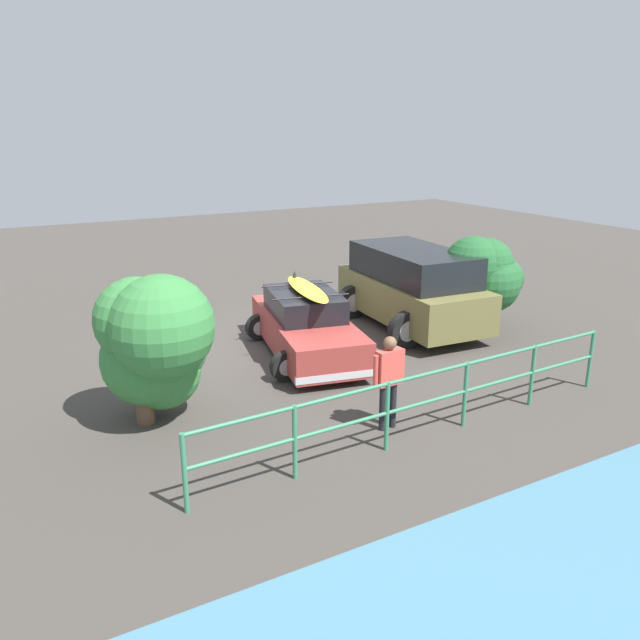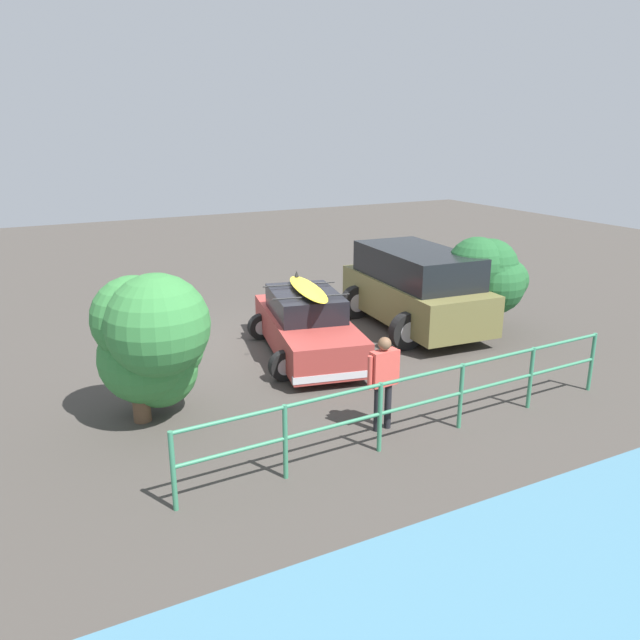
{
  "view_description": "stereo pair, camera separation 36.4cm",
  "coord_description": "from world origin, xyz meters",
  "px_view_note": "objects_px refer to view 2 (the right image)",
  "views": [
    {
      "loc": [
        5.81,
        12.01,
        4.76
      ],
      "look_at": [
        -0.11,
        1.3,
        0.95
      ],
      "focal_mm": 35.0,
      "sensor_mm": 36.0,
      "label": 1
    },
    {
      "loc": [
        5.49,
        12.18,
        4.76
      ],
      "look_at": [
        -0.11,
        1.3,
        0.95
      ],
      "focal_mm": 35.0,
      "sensor_mm": 36.0,
      "label": 2
    }
  ],
  "objects_px": {
    "bush_near_left": "(152,341)",
    "bush_near_right": "(489,276)",
    "sedan_car": "(307,326)",
    "suv_car": "(415,288)",
    "person_bystander": "(384,375)"
  },
  "relations": [
    {
      "from": "bush_near_left",
      "to": "bush_near_right",
      "type": "distance_m",
      "value": 8.19
    },
    {
      "from": "sedan_car",
      "to": "bush_near_left",
      "type": "xyz_separation_m",
      "value": [
        3.65,
        1.7,
        0.75
      ]
    },
    {
      "from": "suv_car",
      "to": "bush_near_right",
      "type": "xyz_separation_m",
      "value": [
        -1.3,
        1.13,
        0.39
      ]
    },
    {
      "from": "suv_car",
      "to": "bush_near_right",
      "type": "bearing_deg",
      "value": 139.03
    },
    {
      "from": "sedan_car",
      "to": "bush_near_right",
      "type": "bearing_deg",
      "value": 171.8
    },
    {
      "from": "bush_near_right",
      "to": "person_bystander",
      "type": "bearing_deg",
      "value": 32.22
    },
    {
      "from": "sedan_car",
      "to": "suv_car",
      "type": "height_order",
      "value": "suv_car"
    },
    {
      "from": "person_bystander",
      "to": "bush_near_left",
      "type": "distance_m",
      "value": 3.81
    },
    {
      "from": "person_bystander",
      "to": "bush_near_right",
      "type": "height_order",
      "value": "bush_near_right"
    },
    {
      "from": "person_bystander",
      "to": "bush_near_right",
      "type": "distance_m",
      "value": 5.85
    },
    {
      "from": "bush_near_right",
      "to": "bush_near_left",
      "type": "bearing_deg",
      "value": 7.42
    },
    {
      "from": "person_bystander",
      "to": "bush_near_right",
      "type": "bearing_deg",
      "value": -147.78
    },
    {
      "from": "person_bystander",
      "to": "suv_car",
      "type": "bearing_deg",
      "value": -130.63
    },
    {
      "from": "sedan_car",
      "to": "bush_near_right",
      "type": "distance_m",
      "value": 4.58
    },
    {
      "from": "suv_car",
      "to": "bush_near_left",
      "type": "distance_m",
      "value": 7.17
    }
  ]
}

